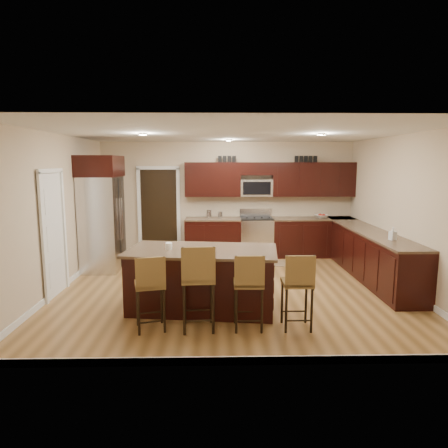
{
  "coord_description": "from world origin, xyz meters",
  "views": [
    {
      "loc": [
        -0.29,
        -6.85,
        2.21
      ],
      "look_at": [
        -0.13,
        0.4,
        1.09
      ],
      "focal_mm": 32.0,
      "sensor_mm": 36.0,
      "label": 1
    }
  ],
  "objects_px": {
    "island": "(202,281)",
    "stool_extra": "(298,283)",
    "range": "(256,237)",
    "stool_left": "(150,284)",
    "stool_right": "(249,283)",
    "refrigerator": "(102,212)",
    "stool_mid": "(198,278)"
  },
  "relations": [
    {
      "from": "island",
      "to": "stool_extra",
      "type": "relative_size",
      "value": 2.27
    },
    {
      "from": "range",
      "to": "stool_left",
      "type": "distance_m",
      "value": 4.64
    },
    {
      "from": "stool_left",
      "to": "stool_extra",
      "type": "relative_size",
      "value": 0.99
    },
    {
      "from": "stool_right",
      "to": "refrigerator",
      "type": "distance_m",
      "value": 4.21
    },
    {
      "from": "stool_extra",
      "to": "stool_left",
      "type": "bearing_deg",
      "value": -179.9
    },
    {
      "from": "range",
      "to": "stool_extra",
      "type": "height_order",
      "value": "range"
    },
    {
      "from": "stool_right",
      "to": "stool_extra",
      "type": "xyz_separation_m",
      "value": [
        0.65,
        0.0,
        0.0
      ]
    },
    {
      "from": "stool_left",
      "to": "stool_mid",
      "type": "xyz_separation_m",
      "value": [
        0.63,
        -0.01,
        0.08
      ]
    },
    {
      "from": "stool_extra",
      "to": "stool_right",
      "type": "bearing_deg",
      "value": -179.82
    },
    {
      "from": "range",
      "to": "refrigerator",
      "type": "relative_size",
      "value": 0.47
    },
    {
      "from": "island",
      "to": "refrigerator",
      "type": "height_order",
      "value": "refrigerator"
    },
    {
      "from": "island",
      "to": "stool_left",
      "type": "bearing_deg",
      "value": -120.78
    },
    {
      "from": "stool_left",
      "to": "stool_mid",
      "type": "bearing_deg",
      "value": -14.78
    },
    {
      "from": "island",
      "to": "stool_left",
      "type": "xyz_separation_m",
      "value": [
        -0.65,
        -0.84,
        0.21
      ]
    },
    {
      "from": "stool_left",
      "to": "refrigerator",
      "type": "distance_m",
      "value": 3.5
    },
    {
      "from": "stool_left",
      "to": "stool_mid",
      "type": "relative_size",
      "value": 0.88
    },
    {
      "from": "range",
      "to": "island",
      "type": "bearing_deg",
      "value": -108.92
    },
    {
      "from": "stool_left",
      "to": "stool_extra",
      "type": "distance_m",
      "value": 1.94
    },
    {
      "from": "stool_mid",
      "to": "stool_right",
      "type": "bearing_deg",
      "value": -3.12
    },
    {
      "from": "island",
      "to": "stool_mid",
      "type": "xyz_separation_m",
      "value": [
        -0.02,
        -0.85,
        0.29
      ]
    },
    {
      "from": "range",
      "to": "stool_mid",
      "type": "distance_m",
      "value": 4.44
    },
    {
      "from": "range",
      "to": "stool_extra",
      "type": "distance_m",
      "value": 4.27
    },
    {
      "from": "range",
      "to": "stool_right",
      "type": "distance_m",
      "value": 4.3
    },
    {
      "from": "stool_extra",
      "to": "refrigerator",
      "type": "bearing_deg",
      "value": 137.67
    },
    {
      "from": "stool_right",
      "to": "refrigerator",
      "type": "bearing_deg",
      "value": 131.63
    },
    {
      "from": "stool_mid",
      "to": "stool_right",
      "type": "relative_size",
      "value": 1.12
    },
    {
      "from": "island",
      "to": "stool_left",
      "type": "distance_m",
      "value": 1.08
    },
    {
      "from": "stool_left",
      "to": "stool_right",
      "type": "height_order",
      "value": "stool_right"
    },
    {
      "from": "range",
      "to": "stool_mid",
      "type": "xyz_separation_m",
      "value": [
        -1.2,
        -4.27,
        0.25
      ]
    },
    {
      "from": "refrigerator",
      "to": "stool_extra",
      "type": "relative_size",
      "value": 2.26
    },
    {
      "from": "range",
      "to": "stool_left",
      "type": "xyz_separation_m",
      "value": [
        -1.82,
        -4.26,
        0.17
      ]
    },
    {
      "from": "range",
      "to": "stool_mid",
      "type": "height_order",
      "value": "stool_mid"
    }
  ]
}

